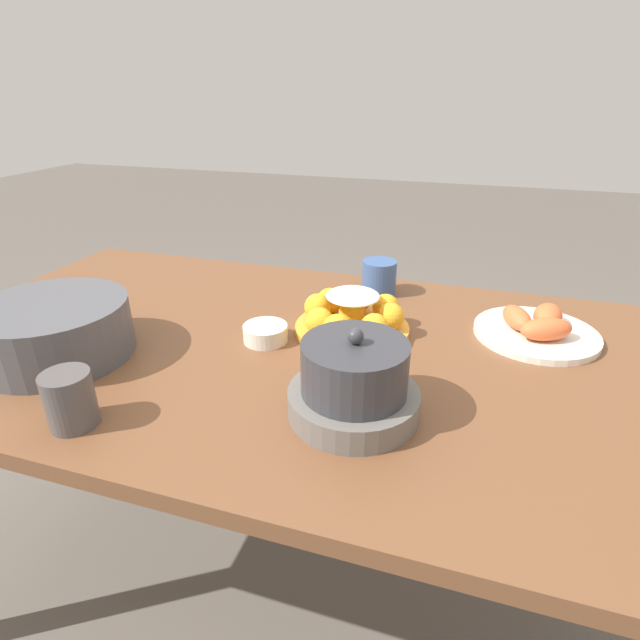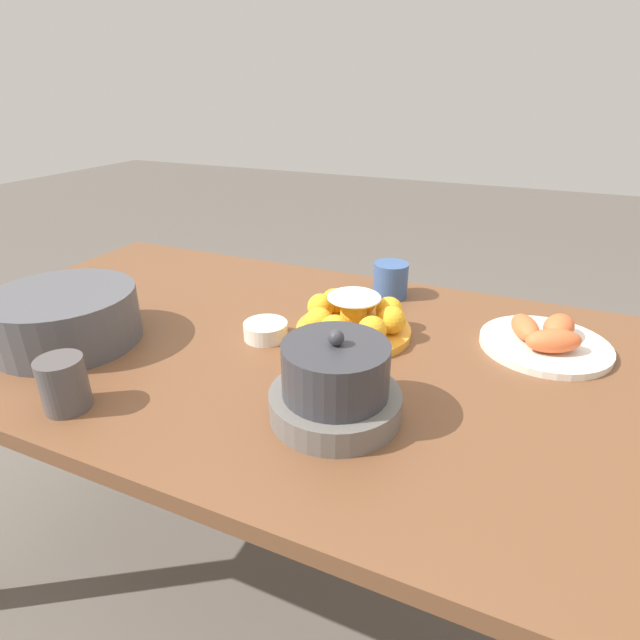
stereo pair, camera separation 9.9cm
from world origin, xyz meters
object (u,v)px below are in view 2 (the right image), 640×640
(serving_bowl, at_px, (65,316))
(sauce_bowl, at_px, (266,330))
(cup_near, at_px, (390,280))
(warming_pot, at_px, (335,385))
(cake_plate, at_px, (353,318))
(cup_far, at_px, (64,384))
(dining_table, at_px, (287,380))
(seafood_platter, at_px, (546,339))

(serving_bowl, xyz_separation_m, sauce_bowl, (-0.35, -0.17, -0.04))
(cup_near, distance_m, warming_pot, 0.50)
(cake_plate, height_order, cup_near, cake_plate)
(cake_plate, relative_size, cup_far, 2.68)
(sauce_bowl, relative_size, cup_far, 1.01)
(cup_far, bearing_deg, cup_near, -117.09)
(dining_table, bearing_deg, warming_pot, 134.58)
(dining_table, height_order, cup_near, cup_near)
(cake_plate, bearing_deg, warming_pot, 104.78)
(dining_table, height_order, sauce_bowl, sauce_bowl)
(sauce_bowl, relative_size, seafood_platter, 0.36)
(seafood_platter, bearing_deg, warming_pot, 51.47)
(cake_plate, distance_m, sauce_bowl, 0.18)
(cup_near, relative_size, warming_pot, 0.41)
(dining_table, distance_m, cup_far, 0.42)
(serving_bowl, xyz_separation_m, seafood_platter, (-0.86, -0.35, -0.04))
(seafood_platter, bearing_deg, sauce_bowl, 19.30)
(dining_table, xyz_separation_m, seafood_platter, (-0.47, -0.18, 0.11))
(cake_plate, xyz_separation_m, cup_near, (-0.01, -0.23, 0.01))
(cake_plate, relative_size, warming_pot, 1.15)
(cake_plate, relative_size, sauce_bowl, 2.65)
(sauce_bowl, relative_size, warming_pot, 0.44)
(dining_table, xyz_separation_m, cake_plate, (-0.11, -0.09, 0.12))
(serving_bowl, bearing_deg, seafood_platter, -157.93)
(serving_bowl, distance_m, warming_pot, 0.57)
(warming_pot, bearing_deg, cup_far, 21.14)
(dining_table, xyz_separation_m, warming_pot, (-0.18, 0.18, 0.14))
(dining_table, relative_size, cup_far, 17.41)
(cup_near, height_order, warming_pot, warming_pot)
(sauce_bowl, distance_m, warming_pot, 0.29)
(serving_bowl, height_order, warming_pot, warming_pot)
(serving_bowl, distance_m, cup_far, 0.25)
(serving_bowl, distance_m, cup_near, 0.70)
(dining_table, bearing_deg, serving_bowl, 23.38)
(sauce_bowl, height_order, warming_pot, warming_pot)
(sauce_bowl, xyz_separation_m, cup_near, (-0.16, -0.31, 0.02))
(dining_table, distance_m, cup_near, 0.36)
(cake_plate, relative_size, seafood_platter, 0.96)
(dining_table, distance_m, sauce_bowl, 0.11)
(warming_pot, bearing_deg, cup_near, -82.97)
(cup_near, distance_m, cup_far, 0.73)
(cup_near, height_order, cup_far, cup_far)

